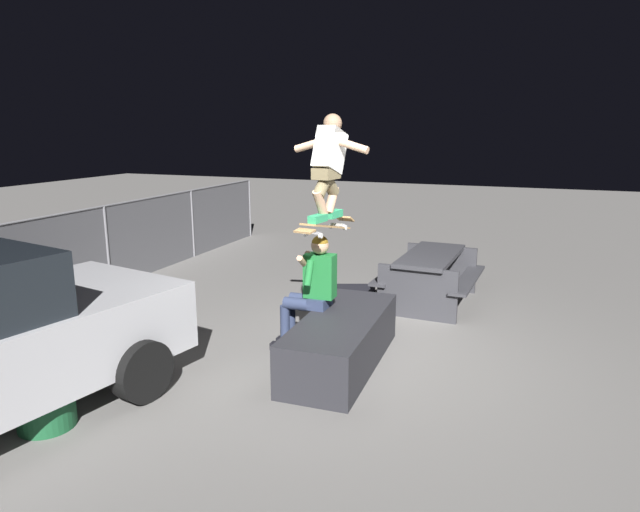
# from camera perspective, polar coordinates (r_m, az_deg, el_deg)

# --- Properties ---
(ground_plane) EXTENTS (40.00, 40.00, 0.00)m
(ground_plane) POSITION_cam_1_polar(r_m,az_deg,el_deg) (6.46, 3.74, -10.19)
(ground_plane) COLOR slate
(ledge_box_main) EXTENTS (2.07, 0.83, 0.55)m
(ledge_box_main) POSITION_cam_1_polar(r_m,az_deg,el_deg) (6.14, 2.22, -8.70)
(ledge_box_main) COLOR #28282D
(ledge_box_main) RESTS_ON ground
(person_sitting_on_ledge) EXTENTS (0.59, 0.76, 1.38)m
(person_sitting_on_ledge) POSITION_cam_1_polar(r_m,az_deg,el_deg) (6.32, -0.95, -3.16)
(person_sitting_on_ledge) COLOR #2D3856
(person_sitting_on_ledge) RESTS_ON ground
(skateboard) EXTENTS (1.04, 0.34, 0.17)m
(skateboard) POSITION_cam_1_polar(r_m,az_deg,el_deg) (6.03, 0.62, 3.06)
(skateboard) COLOR #AD8451
(skater_airborne) EXTENTS (0.63, 0.89, 1.12)m
(skater_airborne) POSITION_cam_1_polar(r_m,az_deg,el_deg) (6.00, 0.90, 9.62)
(skater_airborne) COLOR #2D9E66
(kicker_ramp) EXTENTS (1.54, 1.32, 0.32)m
(kicker_ramp) POSITION_cam_1_polar(r_m,az_deg,el_deg) (7.90, 2.69, -5.38)
(kicker_ramp) COLOR black
(kicker_ramp) RESTS_ON ground
(picnic_table_back) EXTENTS (1.76, 1.42, 0.75)m
(picnic_table_back) POSITION_cam_1_polar(r_m,az_deg,el_deg) (8.32, 11.26, -1.44)
(picnic_table_back) COLOR #38383D
(picnic_table_back) RESTS_ON ground
(trash_bin) EXTENTS (0.51, 0.51, 0.88)m
(trash_bin) POSITION_cam_1_polar(r_m,az_deg,el_deg) (5.43, -26.64, -11.24)
(trash_bin) COLOR #19512D
(trash_bin) RESTS_ON ground
(fence_back) EXTENTS (12.05, 0.05, 1.35)m
(fence_back) POSITION_cam_1_polar(r_m,az_deg,el_deg) (8.70, -26.30, -0.44)
(fence_back) COLOR slate
(fence_back) RESTS_ON ground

